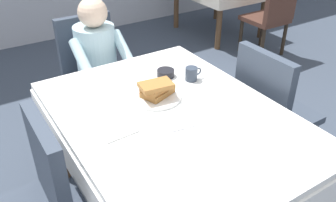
# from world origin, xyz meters

# --- Properties ---
(dining_table_main) EXTENTS (1.12, 1.52, 0.74)m
(dining_table_main) POSITION_xyz_m (0.00, 0.00, 0.65)
(dining_table_main) COLOR white
(dining_table_main) RESTS_ON ground
(chair_diner) EXTENTS (0.44, 0.45, 0.93)m
(chair_diner) POSITION_xyz_m (-0.00, 1.17, 0.53)
(chair_diner) COLOR #384251
(chair_diner) RESTS_ON ground
(diner_person) EXTENTS (0.40, 0.43, 1.12)m
(diner_person) POSITION_xyz_m (-0.00, 1.01, 0.67)
(diner_person) COLOR silver
(diner_person) RESTS_ON ground
(chair_left_side) EXTENTS (0.45, 0.44, 0.93)m
(chair_left_side) POSITION_xyz_m (-0.77, 0.00, 0.53)
(chair_left_side) COLOR #384251
(chair_left_side) RESTS_ON ground
(chair_right_side) EXTENTS (0.45, 0.44, 0.93)m
(chair_right_side) POSITION_xyz_m (0.77, 0.00, 0.53)
(chair_right_side) COLOR #384251
(chair_right_side) RESTS_ON ground
(plate_breakfast) EXTENTS (0.28, 0.28, 0.02)m
(plate_breakfast) POSITION_xyz_m (0.01, 0.18, 0.75)
(plate_breakfast) COLOR white
(plate_breakfast) RESTS_ON dining_table_main
(breakfast_stack) EXTENTS (0.22, 0.18, 0.09)m
(breakfast_stack) POSITION_xyz_m (0.01, 0.19, 0.80)
(breakfast_stack) COLOR #A36B33
(breakfast_stack) RESTS_ON plate_breakfast
(cup_coffee) EXTENTS (0.11, 0.08, 0.08)m
(cup_coffee) POSITION_xyz_m (0.31, 0.26, 0.78)
(cup_coffee) COLOR #333D4C
(cup_coffee) RESTS_ON dining_table_main
(bowl_butter) EXTENTS (0.11, 0.11, 0.04)m
(bowl_butter) POSITION_xyz_m (0.20, 0.39, 0.76)
(bowl_butter) COLOR black
(bowl_butter) RESTS_ON dining_table_main
(fork_left_of_plate) EXTENTS (0.02, 0.18, 0.00)m
(fork_left_of_plate) POSITION_xyz_m (-0.18, 0.16, 0.74)
(fork_left_of_plate) COLOR silver
(fork_left_of_plate) RESTS_ON dining_table_main
(knife_right_of_plate) EXTENTS (0.03, 0.20, 0.00)m
(knife_right_of_plate) POSITION_xyz_m (0.20, 0.16, 0.74)
(knife_right_of_plate) COLOR silver
(knife_right_of_plate) RESTS_ON dining_table_main
(spoon_near_edge) EXTENTS (0.15, 0.04, 0.00)m
(spoon_near_edge) POSITION_xyz_m (-0.03, -0.14, 0.74)
(spoon_near_edge) COLOR silver
(spoon_near_edge) RESTS_ON dining_table_main
(napkin_folded) EXTENTS (0.17, 0.12, 0.01)m
(napkin_folded) POSITION_xyz_m (-0.32, 0.01, 0.74)
(napkin_folded) COLOR white
(napkin_folded) RESTS_ON dining_table_main
(background_chair_empty) EXTENTS (0.44, 0.45, 0.93)m
(background_chair_empty) POSITION_xyz_m (2.28, 1.40, 0.53)
(background_chair_empty) COLOR #4C2D23
(background_chair_empty) RESTS_ON ground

